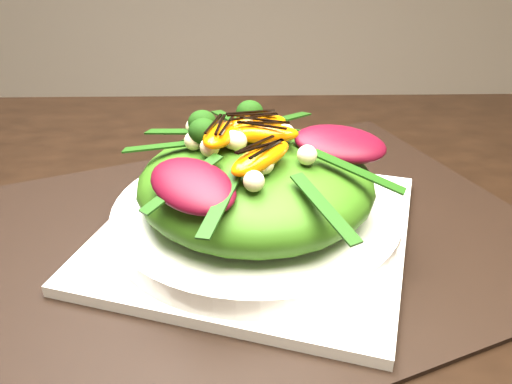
{
  "coord_description": "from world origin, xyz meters",
  "views": [
    {
      "loc": [
        0.31,
        -0.39,
        1.04
      ],
      "look_at": [
        0.32,
        0.04,
        0.8
      ],
      "focal_mm": 38.0,
      "sensor_mm": 36.0,
      "label": 1
    }
  ],
  "objects_px": {
    "placemat": "(256,235)",
    "orange_segment": "(236,128)",
    "salad_bowl": "(256,215)",
    "lettuce_mound": "(256,183)",
    "plate_base": "(256,229)"
  },
  "relations": [
    {
      "from": "placemat",
      "to": "orange_segment",
      "type": "distance_m",
      "value": 0.1
    },
    {
      "from": "salad_bowl",
      "to": "placemat",
      "type": "bearing_deg",
      "value": 0.0
    },
    {
      "from": "lettuce_mound",
      "to": "plate_base",
      "type": "bearing_deg",
      "value": 0.0
    },
    {
      "from": "lettuce_mound",
      "to": "orange_segment",
      "type": "distance_m",
      "value": 0.05
    },
    {
      "from": "placemat",
      "to": "orange_segment",
      "type": "xyz_separation_m",
      "value": [
        -0.02,
        0.02,
        0.1
      ]
    },
    {
      "from": "plate_base",
      "to": "lettuce_mound",
      "type": "relative_size",
      "value": 1.28
    },
    {
      "from": "salad_bowl",
      "to": "plate_base",
      "type": "bearing_deg",
      "value": 0.0
    },
    {
      "from": "lettuce_mound",
      "to": "salad_bowl",
      "type": "bearing_deg",
      "value": 0.0
    },
    {
      "from": "plate_base",
      "to": "salad_bowl",
      "type": "xyz_separation_m",
      "value": [
        0.0,
        0.0,
        0.01
      ]
    },
    {
      "from": "salad_bowl",
      "to": "lettuce_mound",
      "type": "relative_size",
      "value": 1.24
    },
    {
      "from": "lettuce_mound",
      "to": "orange_segment",
      "type": "relative_size",
      "value": 3.42
    },
    {
      "from": "placemat",
      "to": "lettuce_mound",
      "type": "bearing_deg",
      "value": 0.0
    },
    {
      "from": "placemat",
      "to": "lettuce_mound",
      "type": "height_order",
      "value": "lettuce_mound"
    },
    {
      "from": "placemat",
      "to": "lettuce_mound",
      "type": "distance_m",
      "value": 0.06
    },
    {
      "from": "placemat",
      "to": "salad_bowl",
      "type": "relative_size",
      "value": 1.99
    }
  ]
}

